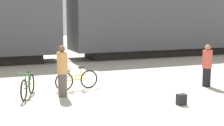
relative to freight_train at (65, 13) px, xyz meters
The scene contains 9 objects.
ground_plane 12.13m from the freight_train, 90.00° to the right, with size 80.00×80.00×0.00m, color #B2A893.
freight_train is the anchor object (origin of this frame).
rail_near 3.05m from the freight_train, 90.00° to the right, with size 70.45×0.07×0.01m, color #4C4238.
rail_far 3.05m from the freight_train, 90.00° to the left, with size 70.45×0.07×0.01m, color #4C4238.
bicycle_yellow 8.79m from the freight_train, 100.34° to the right, with size 1.66×0.46×0.86m.
bicycle_green 9.72m from the freight_train, 110.79° to the right, with size 0.65×1.58×0.87m.
person_in_red 10.36m from the freight_train, 70.94° to the right, with size 0.36×0.36×1.63m.
person_in_tan 9.59m from the freight_train, 103.74° to the right, with size 0.35×0.35×1.73m.
backpack 11.82m from the freight_train, 85.49° to the right, with size 0.28×0.20×0.34m.
Camera 1 is at (-4.44, -7.49, 2.61)m, focal length 50.00 mm.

